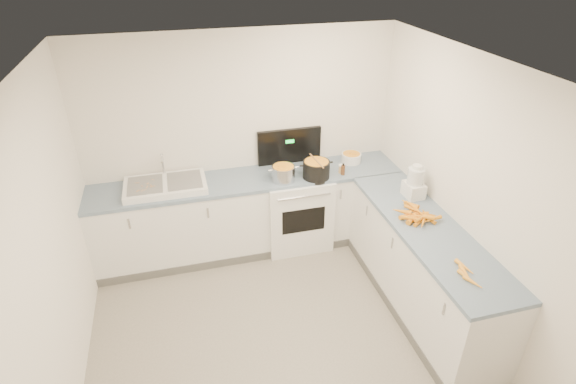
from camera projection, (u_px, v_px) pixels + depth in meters
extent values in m
cube|color=white|center=(250.00, 215.00, 5.27)|extent=(3.50, 0.60, 0.90)
cube|color=gray|center=(248.00, 180.00, 5.04)|extent=(3.50, 0.62, 0.04)
cube|color=white|center=(421.00, 269.00, 4.42)|extent=(0.60, 2.20, 0.90)
cube|color=gray|center=(429.00, 229.00, 4.19)|extent=(0.62, 2.20, 0.04)
cube|color=white|center=(296.00, 210.00, 5.37)|extent=(0.76, 0.65, 0.90)
cube|color=black|center=(289.00, 146.00, 5.27)|extent=(0.76, 0.05, 0.42)
cube|color=white|center=(165.00, 186.00, 4.81)|extent=(0.86, 0.52, 0.07)
cube|color=slate|center=(145.00, 185.00, 4.74)|extent=(0.36, 0.42, 0.01)
cube|color=slate|center=(185.00, 180.00, 4.83)|extent=(0.36, 0.42, 0.01)
cylinder|color=silver|center=(163.00, 164.00, 4.91)|extent=(0.03, 0.03, 0.24)
cylinder|color=silver|center=(283.00, 174.00, 4.95)|extent=(0.30, 0.30, 0.19)
cylinder|color=black|center=(316.00, 170.00, 5.00)|extent=(0.32, 0.32, 0.21)
cylinder|color=#AD7A47|center=(317.00, 161.00, 4.95)|extent=(0.05, 0.38, 0.02)
cylinder|color=white|center=(351.00, 158.00, 5.36)|extent=(0.31, 0.31, 0.11)
cylinder|color=#593319|center=(343.00, 170.00, 5.07)|extent=(0.05, 0.05, 0.12)
cylinder|color=#E5B266|center=(341.00, 169.00, 5.12)|extent=(0.05, 0.05, 0.09)
cube|color=white|center=(413.00, 190.00, 4.64)|extent=(0.18, 0.22, 0.16)
cylinder|color=silver|center=(416.00, 176.00, 4.56)|extent=(0.17, 0.17, 0.17)
cylinder|color=white|center=(417.00, 167.00, 4.51)|extent=(0.10, 0.10, 0.04)
cone|color=orange|center=(421.00, 221.00, 4.24)|extent=(0.21, 0.14, 0.04)
cone|color=orange|center=(410.00, 208.00, 4.43)|extent=(0.06, 0.20, 0.05)
cone|color=orange|center=(428.00, 219.00, 4.27)|extent=(0.09, 0.17, 0.04)
cone|color=orange|center=(425.00, 214.00, 4.34)|extent=(0.21, 0.13, 0.04)
cone|color=orange|center=(417.00, 219.00, 4.28)|extent=(0.20, 0.13, 0.04)
cone|color=orange|center=(417.00, 217.00, 4.29)|extent=(0.19, 0.10, 0.05)
cone|color=orange|center=(409.00, 215.00, 4.32)|extent=(0.22, 0.09, 0.05)
cone|color=orange|center=(413.00, 217.00, 4.30)|extent=(0.06, 0.20, 0.05)
cone|color=orange|center=(417.00, 216.00, 4.32)|extent=(0.17, 0.13, 0.04)
cone|color=orange|center=(415.00, 215.00, 4.33)|extent=(0.12, 0.21, 0.05)
cone|color=orange|center=(414.00, 219.00, 4.26)|extent=(0.20, 0.15, 0.05)
cone|color=orange|center=(419.00, 214.00, 4.34)|extent=(0.19, 0.10, 0.05)
cone|color=orange|center=(426.00, 214.00, 4.34)|extent=(0.06, 0.17, 0.04)
cone|color=orange|center=(419.00, 217.00, 4.29)|extent=(0.15, 0.15, 0.04)
cone|color=orange|center=(422.00, 217.00, 4.23)|extent=(0.20, 0.11, 0.04)
cone|color=orange|center=(402.00, 211.00, 4.33)|extent=(0.17, 0.15, 0.05)
cone|color=orange|center=(414.00, 210.00, 4.35)|extent=(0.13, 0.19, 0.04)
cone|color=orange|center=(410.00, 204.00, 4.42)|extent=(0.13, 0.19, 0.05)
cone|color=orange|center=(411.00, 218.00, 4.22)|extent=(0.17, 0.13, 0.04)
cone|color=orange|center=(423.00, 222.00, 4.20)|extent=(0.17, 0.19, 0.04)
cone|color=orange|center=(433.00, 219.00, 4.23)|extent=(0.20, 0.08, 0.04)
cone|color=orange|center=(424.00, 217.00, 4.22)|extent=(0.19, 0.14, 0.05)
cone|color=orange|center=(417.00, 210.00, 4.33)|extent=(0.06, 0.20, 0.04)
cone|color=orange|center=(420.00, 216.00, 4.28)|extent=(0.21, 0.12, 0.04)
cone|color=#FFA026|center=(473.00, 282.00, 3.50)|extent=(0.09, 0.17, 0.04)
cone|color=#FFA026|center=(467.00, 277.00, 3.54)|extent=(0.08, 0.19, 0.04)
cone|color=#FFA026|center=(465.00, 272.00, 3.60)|extent=(0.06, 0.17, 0.04)
cone|color=#FFA026|center=(464.00, 267.00, 3.66)|extent=(0.08, 0.20, 0.04)
cube|color=tan|center=(153.00, 186.00, 4.70)|extent=(0.05, 0.04, 0.00)
cube|color=tan|center=(137.00, 183.00, 4.77)|extent=(0.05, 0.01, 0.00)
cube|color=tan|center=(151.00, 185.00, 4.72)|extent=(0.03, 0.04, 0.00)
cube|color=tan|center=(154.00, 183.00, 4.78)|extent=(0.03, 0.05, 0.00)
cube|color=tan|center=(153.00, 180.00, 4.84)|extent=(0.03, 0.03, 0.00)
cube|color=tan|center=(137.00, 191.00, 4.61)|extent=(0.03, 0.04, 0.00)
cube|color=tan|center=(142.00, 191.00, 4.63)|extent=(0.02, 0.04, 0.00)
cube|color=tan|center=(147.00, 184.00, 4.76)|extent=(0.04, 0.01, 0.00)
cube|color=tan|center=(138.00, 191.00, 4.62)|extent=(0.04, 0.04, 0.00)
cube|color=tan|center=(147.00, 187.00, 4.68)|extent=(0.02, 0.05, 0.00)
cube|color=tan|center=(151.00, 186.00, 4.70)|extent=(0.03, 0.03, 0.00)
cube|color=tan|center=(145.00, 190.00, 4.64)|extent=(0.03, 0.04, 0.00)
cube|color=tan|center=(142.00, 186.00, 4.71)|extent=(0.02, 0.03, 0.00)
cube|color=tan|center=(148.00, 183.00, 4.76)|extent=(0.02, 0.04, 0.00)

